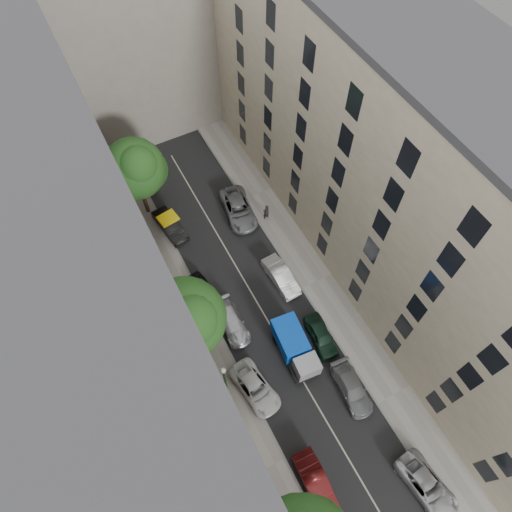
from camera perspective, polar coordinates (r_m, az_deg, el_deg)
ground at (r=38.50m, az=0.60°, el=-6.61°), size 120.00×120.00×0.00m
road_surface at (r=38.50m, az=0.60°, el=-6.60°), size 8.00×44.00×0.02m
sidewalk_left at (r=37.68m, az=-6.91°, el=-10.04°), size 3.00×44.00×0.15m
sidewalk_right at (r=39.94m, az=7.59°, el=-3.17°), size 3.00×44.00×0.15m
building_left at (r=28.83m, az=-19.04°, el=-7.05°), size 8.00×44.00×20.00m
building_right at (r=34.37m, az=17.35°, el=8.68°), size 8.00×44.00×20.00m
building_endcap at (r=50.18m, az=-16.18°, el=25.22°), size 18.00×12.00×18.00m
tarp_truck at (r=36.00m, az=4.84°, el=-11.20°), size 2.40×5.09×2.27m
car_left_1 at (r=34.52m, az=7.48°, el=-26.32°), size 1.72×4.49×1.46m
car_left_2 at (r=35.52m, az=-0.14°, el=-16.15°), size 2.81×4.94×1.30m
car_left_3 at (r=37.35m, az=-3.08°, el=-8.23°), size 1.96×4.54×1.30m
car_left_4 at (r=38.75m, az=-6.50°, el=-4.37°), size 2.11×4.04×1.31m
car_left_5 at (r=42.70m, az=-10.70°, el=3.76°), size 2.17×4.54×1.44m
car_right_0 at (r=36.23m, az=20.56°, el=-25.26°), size 2.62×4.87×1.30m
car_right_1 at (r=36.23m, az=11.88°, el=-15.89°), size 2.21×4.59×1.29m
car_right_2 at (r=37.18m, az=8.13°, el=-9.84°), size 2.02×4.14×1.36m
car_right_3 at (r=39.16m, az=3.12°, el=-2.54°), size 1.73×4.41×1.43m
car_right_4 at (r=43.08m, az=-2.23°, el=5.88°), size 3.28×5.73×1.51m
tree_mid at (r=31.26m, az=-8.66°, el=-7.94°), size 5.92×5.74×9.65m
tree_far at (r=40.59m, az=-14.74°, el=10.30°), size 5.57×5.34×8.62m
lamp_post at (r=32.38m, az=-3.89°, el=-15.22°), size 0.36×0.36×6.00m
pedestrian at (r=42.48m, az=1.28°, el=5.53°), size 0.71×0.52×1.80m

